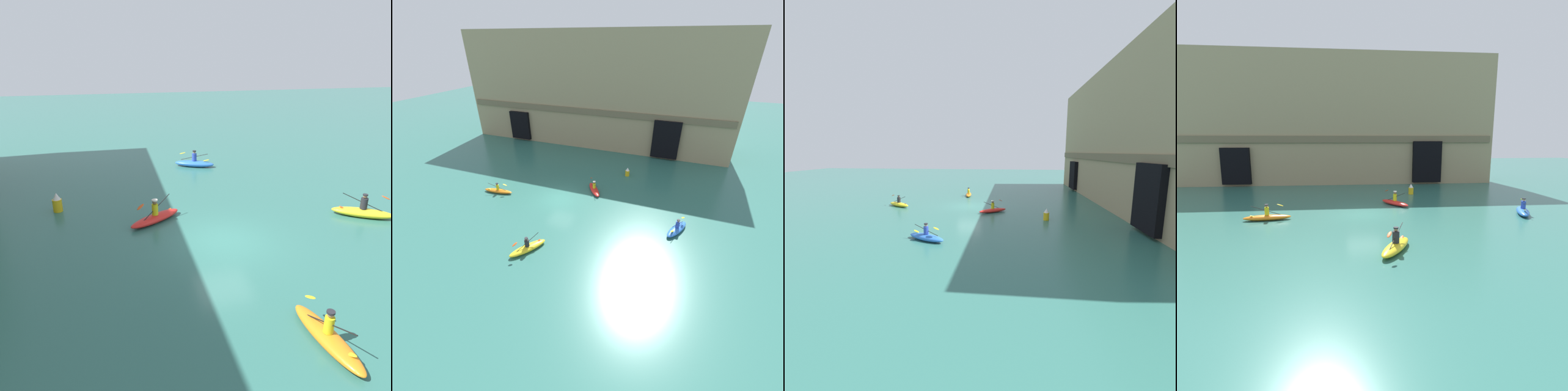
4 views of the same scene
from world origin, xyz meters
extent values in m
plane|color=#2D665B|center=(0.00, 0.00, 0.00)|extent=(120.00, 120.00, 0.00)
cube|color=#9E8966|center=(-2.50, 17.73, 7.45)|extent=(37.71, 7.04, 14.91)
cube|color=brown|center=(-2.50, 14.16, 5.27)|extent=(36.95, 0.24, 0.77)
cube|color=black|center=(-13.40, 14.06, 2.32)|extent=(3.10, 0.70, 4.07)
cube|color=black|center=(8.36, 14.06, 2.65)|extent=(3.39, 0.70, 4.79)
ellipsoid|color=blue|center=(11.31, -1.12, 0.22)|extent=(1.86, 2.88, 0.44)
cylinder|color=#2D47B7|center=(11.31, -1.12, 0.70)|extent=(0.32, 0.32, 0.53)
sphere|color=tan|center=(11.31, -1.12, 1.06)|extent=(0.20, 0.20, 0.20)
cylinder|color=#232328|center=(11.31, -1.12, 1.14)|extent=(0.25, 0.25, 0.06)
cylinder|color=black|center=(11.31, -1.12, 0.72)|extent=(0.80, 1.81, 0.54)
ellipsoid|color=yellow|center=(11.65, -0.34, 0.95)|extent=(0.34, 0.47, 0.16)
ellipsoid|color=yellow|center=(10.98, -1.91, 0.50)|extent=(0.34, 0.47, 0.16)
ellipsoid|color=red|center=(2.67, 2.75, 0.19)|extent=(2.26, 2.86, 0.38)
cylinder|color=gold|center=(2.67, 2.75, 0.65)|extent=(0.30, 0.30, 0.54)
sphere|color=brown|center=(2.67, 2.75, 1.04)|extent=(0.23, 0.23, 0.23)
cylinder|color=silver|center=(2.67, 2.75, 1.13)|extent=(0.29, 0.29, 0.06)
cylinder|color=black|center=(2.67, 2.75, 0.68)|extent=(1.35, 1.66, 0.97)
ellipsoid|color=#D84C19|center=(2.08, 3.48, 1.10)|extent=(0.41, 0.44, 0.23)
ellipsoid|color=#D84C19|center=(3.26, 2.02, 0.26)|extent=(0.41, 0.44, 0.23)
ellipsoid|color=orange|center=(-6.57, -1.06, 0.18)|extent=(3.13, 1.04, 0.36)
cylinder|color=gold|center=(-6.57, -1.06, 0.62)|extent=(0.28, 0.28, 0.52)
sphere|color=#9E704C|center=(-6.57, -1.06, 0.98)|extent=(0.20, 0.20, 0.20)
cylinder|color=#232328|center=(-6.57, -1.06, 1.06)|extent=(0.24, 0.24, 0.06)
cylinder|color=black|center=(-6.57, -1.06, 0.65)|extent=(1.94, 0.41, 0.78)
ellipsoid|color=yellow|center=(-7.42, -1.23, 0.32)|extent=(0.46, 0.26, 0.20)
ellipsoid|color=yellow|center=(-5.72, -0.89, 0.98)|extent=(0.46, 0.26, 0.20)
ellipsoid|color=yellow|center=(0.98, -7.48, 0.22)|extent=(2.18, 2.94, 0.44)
cylinder|color=#232328|center=(0.98, -7.48, 0.72)|extent=(0.34, 0.34, 0.56)
sphere|color=#9E704C|center=(0.98, -7.48, 1.10)|extent=(0.20, 0.20, 0.20)
cylinder|color=#232328|center=(0.98, -7.48, 1.18)|extent=(0.25, 0.25, 0.06)
cylinder|color=black|center=(0.98, -7.48, 0.75)|extent=(1.03, 1.88, 0.88)
ellipsoid|color=#D84C19|center=(0.54, -8.31, 1.12)|extent=(0.36, 0.46, 0.21)
ellipsoid|color=#D84C19|center=(1.42, -6.65, 0.37)|extent=(0.36, 0.46, 0.21)
cylinder|color=yellow|center=(5.06, 7.53, 0.33)|extent=(0.48, 0.48, 0.66)
cone|color=white|center=(5.06, 7.53, 0.84)|extent=(0.41, 0.41, 0.36)
camera|label=1|loc=(-14.25, 4.55, 7.94)|focal=35.00mm
camera|label=2|loc=(10.50, -19.73, 13.78)|focal=24.00mm
camera|label=3|loc=(27.47, 4.29, 5.84)|focal=24.00mm
camera|label=4|loc=(-1.46, -21.28, 5.36)|focal=28.00mm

